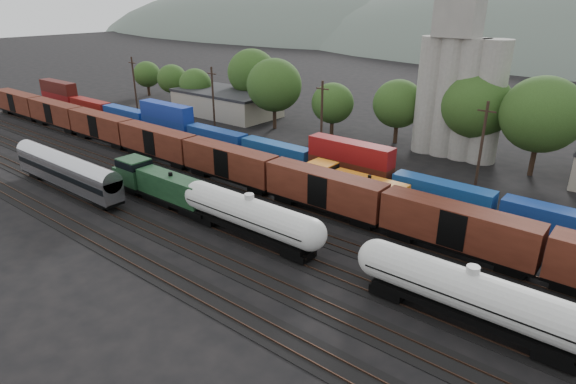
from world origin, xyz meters
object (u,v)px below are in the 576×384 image
Objects in this scene: tank_car_a at (250,215)px; passenger_coach at (66,170)px; grain_silo at (459,84)px; green_locomotive at (156,183)px; orange_locomotive at (349,184)px.

tank_car_a is 27.69m from passenger_coach.
grain_silo is at bearing 82.85° from tank_car_a.
green_locomotive reaches higher than orange_locomotive.
passenger_coach is 56.86m from grain_silo.
tank_car_a is (15.51, -0.00, 0.28)m from green_locomotive.
tank_car_a is 0.87× the size of passenger_coach.
tank_car_a is at bearing 10.40° from passenger_coach.
passenger_coach is at bearing -156.92° from green_locomotive.
passenger_coach reaches higher than green_locomotive.
grain_silo reaches higher than orange_locomotive.
passenger_coach is (-27.24, -5.00, 0.12)m from tank_car_a.
grain_silo is (20.65, 41.00, 8.67)m from green_locomotive.
green_locomotive is 0.80× the size of passenger_coach.
green_locomotive is at bearing -140.27° from orange_locomotive.
orange_locomotive is at bearing -95.72° from grain_silo.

